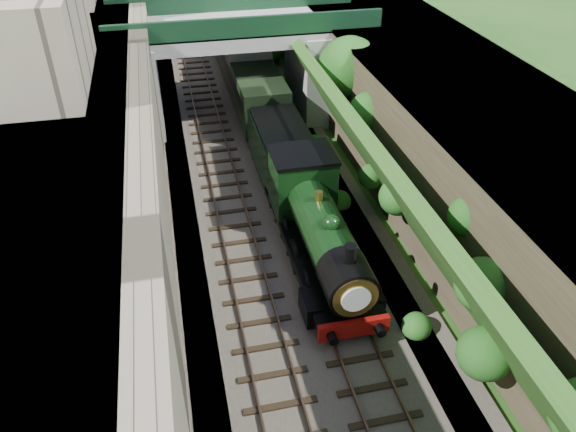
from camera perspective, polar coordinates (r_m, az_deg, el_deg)
The scene contains 15 objects.
ground at distance 19.72m, azimuth 5.75°, elevation -19.60°, with size 160.00×160.00×0.00m, color #1E4714.
trackbed at distance 34.85m, azimuth -4.24°, elevation 7.56°, with size 10.00×90.00×0.20m, color #473F38.
retaining_wall at distance 33.18m, azimuth -14.10°, elevation 11.63°, with size 1.00×90.00×7.00m, color #756B56.
street_plateau_left at distance 33.48m, azimuth -20.15°, elevation 10.75°, with size 6.00×90.00×7.00m, color #262628.
street_plateau_right at distance 36.06m, azimuth 11.03°, elevation 13.25°, with size 8.00×90.00×6.25m, color #262628.
embankment_slope at distance 34.02m, azimuth 4.29°, elevation 11.79°, with size 4.15×90.00×6.36m.
track_left at distance 34.59m, azimuth -7.54°, elevation 7.40°, with size 2.50×90.00×0.20m.
track_right at distance 34.95m, azimuth -2.29°, elevation 7.99°, with size 2.50×90.00×0.20m.
road_bridge at distance 37.08m, azimuth -4.05°, elevation 15.96°, with size 16.00×6.40×7.25m.
building_near at distance 26.20m, azimuth -24.67°, elevation 16.33°, with size 4.00×8.00×4.00m, color gray.
tree at distance 33.08m, azimuth 6.31°, elevation 14.53°, with size 3.60×3.80×6.60m.
locomotive at distance 23.90m, azimuth 3.15°, elevation -1.39°, with size 3.10×10.22×3.83m.
tender at distance 30.10m, azimuth -0.60°, elevation 6.27°, with size 2.70×6.00×3.05m.
coach_front at distance 41.29m, azimuth -4.45°, elevation 14.94°, with size 2.90×18.00×3.70m.
coach_middle at distance 59.20m, azimuth -7.52°, elevation 20.88°, with size 2.90×18.00×3.70m.
Camera 1 is at (-4.33, -10.72, 15.97)m, focal length 35.00 mm.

